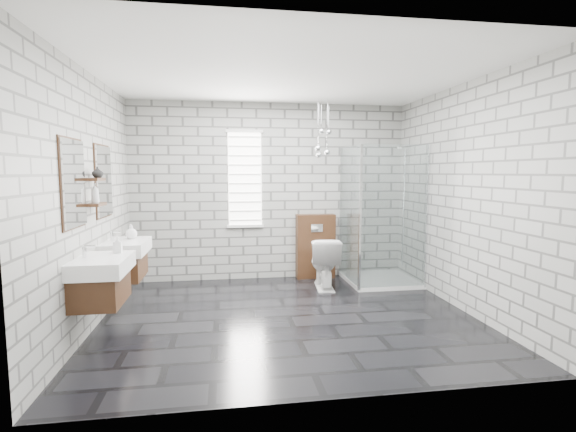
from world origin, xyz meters
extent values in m
cube|color=black|center=(0.00, 0.00, -0.01)|extent=(4.20, 3.60, 0.02)
cube|color=white|center=(0.00, 0.00, 2.71)|extent=(4.20, 3.60, 0.02)
cube|color=#9B9B96|center=(0.00, 1.81, 1.35)|extent=(4.20, 0.02, 2.70)
cube|color=#9B9B96|center=(0.00, -1.81, 1.35)|extent=(4.20, 0.02, 2.70)
cube|color=#9B9B96|center=(-2.11, 0.00, 1.35)|extent=(0.02, 3.60, 2.70)
cube|color=#9B9B96|center=(2.11, 0.00, 1.35)|extent=(0.02, 3.60, 2.70)
cube|color=#3F2413|center=(-1.89, -0.50, 0.55)|extent=(0.42, 0.62, 0.30)
cube|color=silver|center=(-1.69, -0.50, 0.58)|extent=(0.02, 0.35, 0.01)
cube|color=white|center=(-1.87, -0.50, 0.77)|extent=(0.47, 0.70, 0.15)
cylinder|color=silver|center=(-2.02, -0.50, 0.91)|extent=(0.04, 0.04, 0.12)
cylinder|color=silver|center=(-1.97, -0.50, 0.96)|extent=(0.10, 0.02, 0.02)
cube|color=white|center=(-2.08, -0.50, 1.55)|extent=(0.03, 0.55, 0.80)
cube|color=#3F2413|center=(-2.09, -0.50, 1.55)|extent=(0.01, 0.59, 0.84)
cube|color=#3F2413|center=(-1.89, 0.47, 0.55)|extent=(0.42, 0.62, 0.30)
cube|color=silver|center=(-1.69, 0.47, 0.58)|extent=(0.02, 0.35, 0.01)
cube|color=white|center=(-1.87, 0.47, 0.77)|extent=(0.47, 0.70, 0.15)
cylinder|color=silver|center=(-2.02, 0.47, 0.91)|extent=(0.04, 0.04, 0.12)
cylinder|color=silver|center=(-1.97, 0.47, 0.96)|extent=(0.10, 0.02, 0.02)
cube|color=white|center=(-2.08, 0.47, 1.55)|extent=(0.03, 0.55, 0.80)
cube|color=#3F2413|center=(-2.09, 0.47, 1.55)|extent=(0.01, 0.59, 0.84)
cube|color=#3F2413|center=(-2.03, -0.05, 1.32)|extent=(0.14, 0.30, 0.03)
cube|color=#3F2413|center=(-2.03, -0.05, 1.58)|extent=(0.14, 0.30, 0.03)
cube|color=white|center=(-0.40, 1.79, 1.55)|extent=(0.50, 0.02, 1.40)
cube|color=white|center=(-0.40, 1.77, 2.27)|extent=(0.56, 0.04, 0.04)
cube|color=white|center=(-0.40, 1.77, 0.83)|extent=(0.56, 0.04, 0.04)
cube|color=white|center=(-0.40, 1.77, 0.92)|extent=(0.48, 0.01, 0.02)
cube|color=white|center=(-0.40, 1.77, 1.06)|extent=(0.48, 0.01, 0.02)
cube|color=white|center=(-0.40, 1.77, 1.20)|extent=(0.48, 0.01, 0.02)
cube|color=white|center=(-0.40, 1.77, 1.34)|extent=(0.48, 0.01, 0.02)
cube|color=white|center=(-0.40, 1.77, 1.48)|extent=(0.48, 0.01, 0.02)
cube|color=white|center=(-0.40, 1.77, 1.62)|extent=(0.48, 0.01, 0.02)
cube|color=white|center=(-0.40, 1.77, 1.76)|extent=(0.48, 0.01, 0.02)
cube|color=white|center=(-0.40, 1.77, 1.90)|extent=(0.48, 0.01, 0.02)
cube|color=white|center=(-0.40, 1.77, 2.04)|extent=(0.48, 0.01, 0.03)
cube|color=white|center=(-0.40, 1.77, 2.18)|extent=(0.48, 0.01, 0.03)
cube|color=#3F2413|center=(0.69, 1.70, 0.50)|extent=(0.60, 0.20, 1.00)
cube|color=silver|center=(0.69, 1.60, 0.80)|extent=(0.18, 0.01, 0.12)
cube|color=white|center=(1.60, 1.30, 0.03)|extent=(1.00, 1.00, 0.06)
cube|color=silver|center=(1.60, 0.81, 1.03)|extent=(1.00, 0.01, 2.00)
cube|color=silver|center=(1.11, 1.30, 1.03)|extent=(0.01, 1.00, 2.00)
cube|color=silver|center=(1.11, 0.81, 1.03)|extent=(0.03, 0.03, 2.00)
cube|color=silver|center=(2.08, 0.81, 1.03)|extent=(0.03, 0.03, 2.00)
cylinder|color=silver|center=(2.04, 1.50, 1.10)|extent=(0.02, 0.02, 1.80)
cylinder|color=silver|center=(1.96, 1.50, 2.02)|extent=(0.14, 0.14, 0.02)
sphere|color=silver|center=(0.62, 1.29, 2.00)|extent=(0.09, 0.09, 0.09)
cylinder|color=silver|center=(0.62, 1.29, 2.37)|extent=(0.01, 0.01, 0.66)
sphere|color=silver|center=(0.76, 1.31, 1.94)|extent=(0.09, 0.09, 0.09)
cylinder|color=silver|center=(0.76, 1.31, 2.34)|extent=(0.01, 0.01, 0.72)
sphere|color=silver|center=(0.70, 1.40, 2.25)|extent=(0.09, 0.09, 0.09)
cylinder|color=silver|center=(0.70, 1.40, 2.50)|extent=(0.01, 0.01, 0.41)
sphere|color=silver|center=(0.65, 1.37, 1.90)|extent=(0.09, 0.09, 0.09)
cylinder|color=silver|center=(0.65, 1.37, 2.32)|extent=(0.01, 0.01, 0.75)
sphere|color=silver|center=(0.81, 1.40, 2.24)|extent=(0.09, 0.09, 0.09)
cylinder|color=silver|center=(0.81, 1.40, 2.49)|extent=(0.01, 0.01, 0.42)
imported|color=white|center=(0.69, 1.12, 0.37)|extent=(0.48, 0.75, 0.73)
imported|color=#B2B2B2|center=(-1.77, -0.28, 0.94)|extent=(0.08, 0.08, 0.17)
imported|color=#B2B2B2|center=(-1.83, 0.62, 0.94)|extent=(0.18, 0.18, 0.17)
imported|color=#B2B2B2|center=(-2.02, -0.09, 1.44)|extent=(0.11, 0.11, 0.21)
imported|color=#B2B2B2|center=(-2.02, 0.03, 1.65)|extent=(0.14, 0.14, 0.12)
camera|label=1|loc=(-0.71, -4.60, 1.65)|focal=26.00mm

